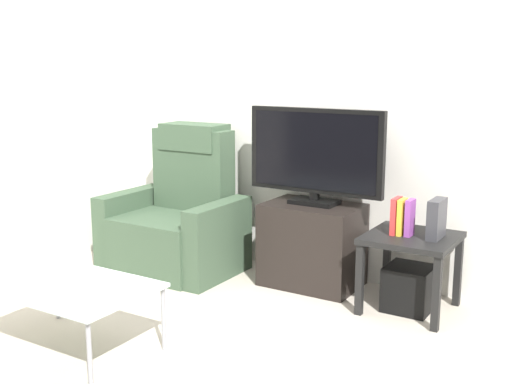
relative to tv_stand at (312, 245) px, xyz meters
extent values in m
plane|color=#B2A899|center=(-0.07, -0.84, -0.29)|extent=(6.40, 6.40, 0.00)
cube|color=silver|center=(-0.07, 0.29, 1.01)|extent=(6.40, 0.06, 2.60)
cube|color=silver|center=(-1.95, -0.84, 1.01)|extent=(0.06, 4.48, 2.60)
cube|color=black|center=(0.00, 0.00, 0.00)|extent=(0.65, 0.45, 0.58)
cube|color=black|center=(0.00, -0.21, 0.11)|extent=(0.60, 0.02, 0.02)
cube|color=black|center=(0.00, -0.16, 0.15)|extent=(0.34, 0.11, 0.04)
cube|color=black|center=(0.00, 0.02, 0.30)|extent=(0.32, 0.20, 0.03)
cube|color=black|center=(0.00, 0.02, 0.34)|extent=(0.06, 0.04, 0.05)
cube|color=black|center=(0.00, 0.02, 0.66)|extent=(0.99, 0.05, 0.58)
cube|color=black|center=(0.00, 0.00, 0.66)|extent=(0.91, 0.01, 0.52)
cube|color=#384C38|center=(-1.05, -0.24, -0.08)|extent=(0.70, 0.72, 0.42)
cube|color=#384C38|center=(-1.05, 0.03, 0.44)|extent=(0.64, 0.20, 0.62)
cube|color=#384C38|center=(-1.05, 0.05, 0.69)|extent=(0.50, 0.26, 0.20)
cube|color=#384C38|center=(-1.47, -0.24, -0.01)|extent=(0.14, 0.68, 0.56)
cube|color=#384C38|center=(-0.63, -0.24, -0.01)|extent=(0.14, 0.68, 0.56)
cube|color=black|center=(0.73, -0.10, 0.18)|extent=(0.54, 0.54, 0.04)
cube|color=black|center=(0.50, -0.33, -0.07)|extent=(0.04, 0.04, 0.45)
cube|color=black|center=(0.97, -0.33, -0.07)|extent=(0.04, 0.04, 0.45)
cube|color=black|center=(0.50, 0.14, -0.07)|extent=(0.04, 0.04, 0.45)
cube|color=black|center=(0.97, 0.14, -0.07)|extent=(0.04, 0.04, 0.45)
cube|color=black|center=(0.73, -0.10, -0.15)|extent=(0.28, 0.28, 0.28)
cube|color=red|center=(0.63, -0.12, 0.31)|extent=(0.03, 0.13, 0.23)
cube|color=gold|center=(0.67, -0.12, 0.31)|extent=(0.03, 0.12, 0.23)
cube|color=purple|center=(0.72, -0.12, 0.31)|extent=(0.04, 0.10, 0.23)
cube|color=#333338|center=(0.88, -0.09, 0.32)|extent=(0.07, 0.20, 0.24)
cube|color=#B2C6C1|center=(-0.63, -1.63, 0.08)|extent=(0.90, 0.60, 0.02)
cylinder|color=gray|center=(-0.21, -1.90, -0.11)|extent=(0.02, 0.02, 0.36)
cylinder|color=gray|center=(-1.05, -1.36, -0.11)|extent=(0.02, 0.02, 0.36)
cylinder|color=gray|center=(-0.21, -1.36, -0.11)|extent=(0.02, 0.02, 0.36)
cube|color=#B7B7BC|center=(-0.63, -1.62, 0.09)|extent=(0.13, 0.17, 0.01)
camera|label=1|loc=(1.92, -3.87, 1.26)|focal=44.93mm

